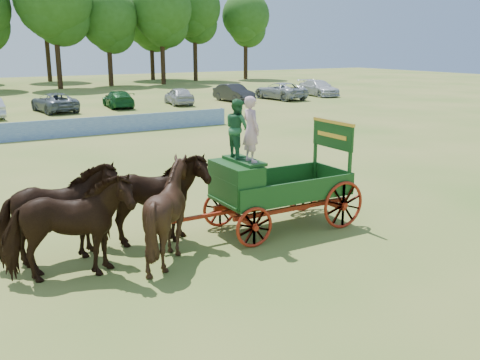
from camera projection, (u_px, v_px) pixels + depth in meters
name	position (u px, v px, depth m)	size (l,w,h in m)	color
ground	(153.00, 240.00, 14.56)	(160.00, 160.00, 0.00)	#9D8C47
horse_lead_left	(68.00, 228.00, 11.81)	(1.31, 2.88, 2.44)	black
horse_lead_right	(57.00, 215.00, 12.73)	(1.31, 2.88, 2.44)	black
horse_wheel_left	(169.00, 212.00, 12.98)	(1.97, 2.21, 2.44)	black
horse_wheel_right	(152.00, 201.00, 13.90)	(1.31, 2.88, 2.44)	black
farm_dray	(259.00, 174.00, 14.77)	(6.00, 2.00, 3.88)	#A72710
sponsor_banner	(14.00, 132.00, 29.02)	(26.00, 0.08, 1.05)	#1D42A2
parked_cars	(72.00, 102.00, 42.07)	(58.33, 7.09, 1.60)	silver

